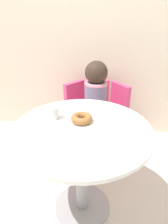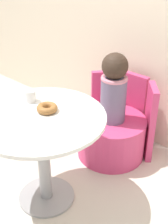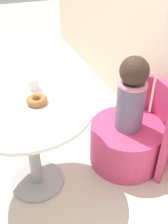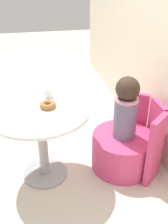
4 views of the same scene
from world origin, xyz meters
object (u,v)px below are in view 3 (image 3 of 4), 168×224
at_px(round_table, 30,126).
at_px(tub_chair, 126,143).
at_px(donut, 37,100).
at_px(cup, 33,84).
at_px(child_figure, 132,94).

height_order(round_table, tub_chair, round_table).
xyz_separation_m(donut, cup, (-0.19, 0.02, 0.02)).
distance_m(round_table, tub_chair, 0.82).
relative_size(round_table, donut, 6.17).
bearing_deg(tub_chair, donut, -93.31).
xyz_separation_m(round_table, tub_chair, (0.03, 0.73, -0.37)).
height_order(child_figure, donut, child_figure).
bearing_deg(round_table, child_figure, 87.80).
bearing_deg(round_table, cup, 155.87).
bearing_deg(tub_chair, round_table, -92.20).
height_order(tub_chair, cup, cup).
xyz_separation_m(child_figure, donut, (-0.04, -0.67, 0.08)).
relative_size(donut, cup, 1.69).
height_order(round_table, cup, cup).
height_order(tub_chair, child_figure, child_figure).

